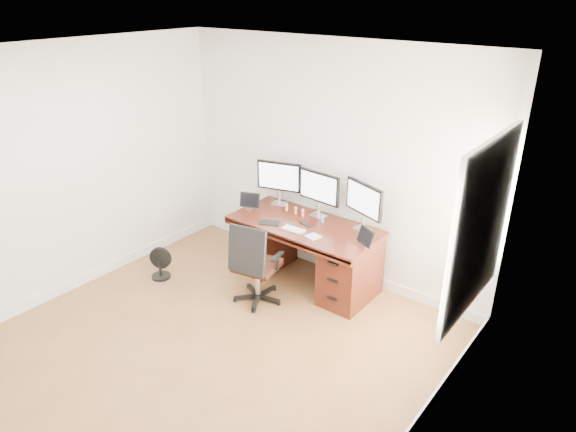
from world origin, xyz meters
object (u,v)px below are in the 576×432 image
Objects in this scene: desk at (306,250)px; office_chair at (255,277)px; monitor_center at (319,189)px; floor_fan at (160,264)px; keyboard at (293,229)px.

desk is 1.79× the size of office_chair.
monitor_center reaches higher than desk.
desk is at bearing 13.46° from floor_fan.
monitor_center reaches higher than floor_fan.
monitor_center is (0.17, 0.92, 0.77)m from office_chair.
office_chair reaches higher than desk.
monitor_center is at bearing 67.62° from office_chair.
monitor_center is (-0.00, 0.24, 0.68)m from desk.
floor_fan is (-1.39, -1.00, -0.22)m from desk.
keyboard reaches higher than floor_fan.
desk is at bearing 87.14° from keyboard.
monitor_center is at bearing 19.41° from floor_fan.
floor_fan is 1.50× the size of keyboard.
keyboard is at bearing 57.34° from office_chair.
office_chair is at bearing -113.60° from keyboard.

